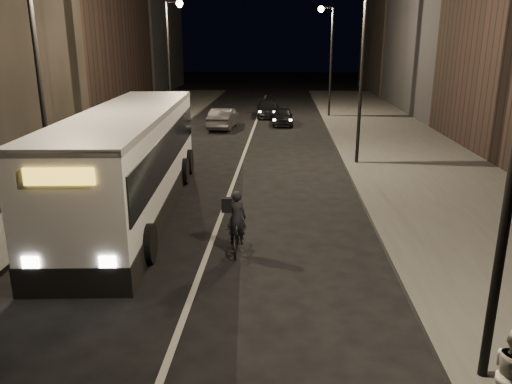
# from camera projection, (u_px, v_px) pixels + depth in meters

# --- Properties ---
(ground) EXTENTS (180.00, 180.00, 0.00)m
(ground) POSITION_uv_depth(u_px,v_px,m) (200.00, 273.00, 12.82)
(ground) COLOR black
(ground) RESTS_ON ground
(sidewalk_right) EXTENTS (7.00, 70.00, 0.16)m
(sidewalk_right) POSITION_uv_depth(u_px,v_px,m) (408.00, 156.00, 25.73)
(sidewalk_right) COLOR #3B3B38
(sidewalk_right) RESTS_ON ground
(sidewalk_left) EXTENTS (7.00, 70.00, 0.16)m
(sidewalk_left) POSITION_uv_depth(u_px,v_px,m) (85.00, 152.00, 26.65)
(sidewalk_left) COLOR #3B3B38
(sidewalk_left) RESTS_ON ground
(streetlight_right_near) EXTENTS (1.20, 0.44, 8.12)m
(streetlight_right_near) POSITION_uv_depth(u_px,v_px,m) (510.00, 66.00, 7.17)
(streetlight_right_near) COLOR black
(streetlight_right_near) RESTS_ON sidewalk_right
(streetlight_right_mid) EXTENTS (1.20, 0.44, 8.12)m
(streetlight_right_mid) POSITION_uv_depth(u_px,v_px,m) (357.00, 50.00, 22.46)
(streetlight_right_mid) COLOR black
(streetlight_right_mid) RESTS_ON sidewalk_right
(streetlight_right_far) EXTENTS (1.20, 0.44, 8.12)m
(streetlight_right_far) POSITION_uv_depth(u_px,v_px,m) (328.00, 47.00, 37.76)
(streetlight_right_far) COLOR black
(streetlight_right_far) RESTS_ON sidewalk_right
(streetlight_left_near) EXTENTS (1.20, 0.44, 8.12)m
(streetlight_left_near) POSITION_uv_depth(u_px,v_px,m) (45.00, 53.00, 15.39)
(streetlight_left_near) COLOR black
(streetlight_left_near) RESTS_ON sidewalk_left
(streetlight_left_far) EXTENTS (1.20, 0.44, 8.12)m
(streetlight_left_far) POSITION_uv_depth(u_px,v_px,m) (172.00, 47.00, 32.60)
(streetlight_left_far) COLOR black
(streetlight_left_far) RESTS_ON sidewalk_left
(city_bus) EXTENTS (3.78, 13.18, 3.51)m
(city_bus) POSITION_uv_depth(u_px,v_px,m) (131.00, 156.00, 17.22)
(city_bus) COLOR silver
(city_bus) RESTS_ON ground
(cyclist_on_bicycle) EXTENTS (0.60, 1.62, 1.85)m
(cyclist_on_bicycle) POSITION_uv_depth(u_px,v_px,m) (237.00, 232.00, 13.92)
(cyclist_on_bicycle) COLOR black
(cyclist_on_bicycle) RESTS_ON ground
(car_near) EXTENTS (1.51, 3.60, 1.22)m
(car_near) POSITION_uv_depth(u_px,v_px,m) (283.00, 116.00, 35.59)
(car_near) COLOR black
(car_near) RESTS_ON ground
(car_mid) EXTENTS (1.83, 4.36, 1.40)m
(car_mid) POSITION_uv_depth(u_px,v_px,m) (224.00, 118.00, 34.06)
(car_mid) COLOR #313234
(car_mid) RESTS_ON ground
(car_far) EXTENTS (2.01, 4.46, 1.27)m
(car_far) POSITION_uv_depth(u_px,v_px,m) (268.00, 109.00, 39.52)
(car_far) COLOR black
(car_far) RESTS_ON ground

